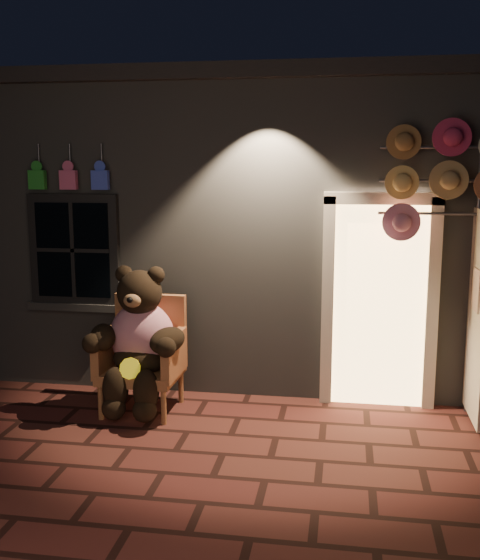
# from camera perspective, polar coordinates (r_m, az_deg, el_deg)

# --- Properties ---
(ground) EXTENTS (60.00, 60.00, 0.00)m
(ground) POSITION_cam_1_polar(r_m,az_deg,el_deg) (5.83, -1.52, -14.92)
(ground) COLOR #4E241E
(ground) RESTS_ON ground
(shop_building) EXTENTS (7.30, 5.95, 3.51)m
(shop_building) POSITION_cam_1_polar(r_m,az_deg,el_deg) (9.26, 3.05, 5.52)
(shop_building) COLOR slate
(shop_building) RESTS_ON ground
(wicker_armchair) EXTENTS (0.81, 0.73, 1.14)m
(wicker_armchair) POSITION_cam_1_polar(r_m,az_deg,el_deg) (6.74, -8.34, -6.37)
(wicker_armchair) COLOR #9F6A3D
(wicker_armchair) RESTS_ON ground
(teddy_bear) EXTENTS (1.05, 0.82, 1.44)m
(teddy_bear) POSITION_cam_1_polar(r_m,az_deg,el_deg) (6.55, -8.79, -5.15)
(teddy_bear) COLOR #AD1239
(teddy_bear) RESTS_ON ground
(hat_rack) EXTENTS (1.64, 0.22, 2.85)m
(hat_rack) POSITION_cam_1_polar(r_m,az_deg,el_deg) (6.56, 18.82, 8.87)
(hat_rack) COLOR #59595E
(hat_rack) RESTS_ON ground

